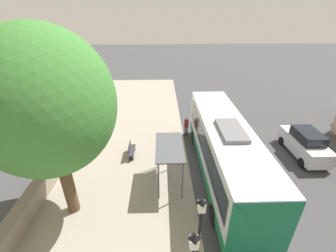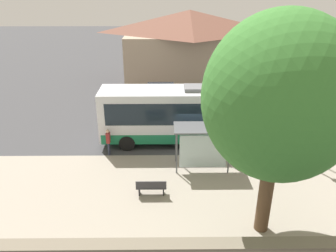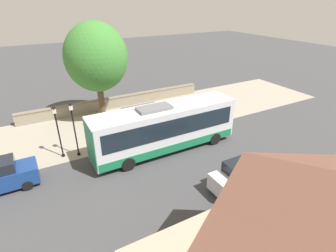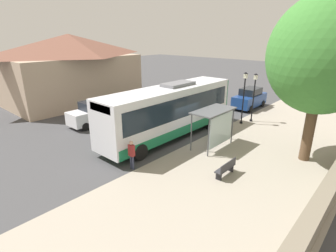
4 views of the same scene
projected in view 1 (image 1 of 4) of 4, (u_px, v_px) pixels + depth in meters
ground_plane at (191, 179)px, 14.05m from camera, size 120.00×120.00×0.00m
sidewalk_plaza at (119, 180)px, 13.93m from camera, size 9.00×44.00×0.02m
stone_wall at (51, 174)px, 13.54m from camera, size 0.60×20.00×1.19m
bus at (224, 149)px, 13.46m from camera, size 2.65×11.40×3.83m
bus_shelter at (167, 153)px, 12.92m from camera, size 1.59×3.16×2.53m
pedestrian at (186, 125)px, 18.37m from camera, size 0.34×0.22×1.67m
bench at (131, 150)px, 16.05m from camera, size 0.40×1.51×0.88m
street_lamp_far at (199, 236)px, 7.69m from camera, size 0.28×0.28×4.26m
shade_tree at (46, 104)px, 9.14m from camera, size 5.68×5.68×9.15m
parked_car_far_lane at (305, 144)px, 15.92m from camera, size 1.82×4.26×1.97m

